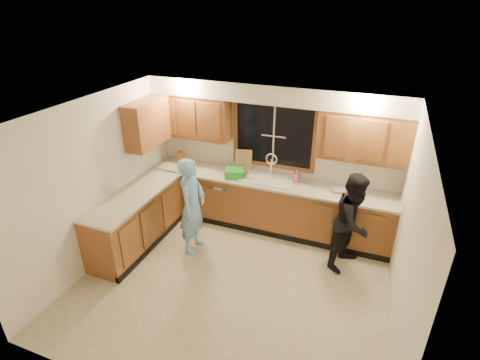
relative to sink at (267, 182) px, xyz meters
name	(u,v)px	position (x,y,z in m)	size (l,w,h in m)	color
floor	(232,283)	(0.00, -1.60, -0.86)	(4.20, 4.20, 0.00)	#C0B694
ceiling	(229,114)	(0.00, -1.60, 1.64)	(4.20, 4.20, 0.00)	silver
wall_back	(273,155)	(0.00, 0.30, 0.39)	(4.20, 4.20, 0.00)	white
wall_left	(99,182)	(-2.10, -1.60, 0.39)	(3.80, 3.80, 0.00)	white
wall_right	(406,244)	(2.10, -1.60, 0.39)	(3.80, 3.80, 0.00)	white
base_cabinets_back	(266,204)	(0.00, 0.00, -0.42)	(4.20, 0.60, 0.88)	brown
base_cabinets_left	(137,220)	(-1.80, -1.25, -0.42)	(0.60, 1.90, 0.88)	brown
countertop_back	(267,181)	(0.00, -0.02, 0.04)	(4.20, 0.63, 0.04)	beige
countertop_left	(134,196)	(-1.79, -1.25, 0.04)	(0.63, 1.90, 0.04)	beige
upper_cabinets_left	(193,116)	(-1.43, 0.13, 0.96)	(1.35, 0.33, 0.75)	brown
upper_cabinets_right	(364,137)	(1.43, 0.13, 0.96)	(1.35, 0.33, 0.75)	brown
upper_cabinets_return	(147,123)	(-1.94, -0.48, 0.96)	(0.33, 0.90, 0.75)	brown
soffit	(273,93)	(0.00, 0.12, 1.49)	(4.20, 0.35, 0.30)	silver
window_frame	(274,136)	(0.00, 0.29, 0.74)	(1.44, 0.03, 1.14)	black
sink	(267,182)	(0.00, 0.00, 0.00)	(0.86, 0.52, 0.57)	white
dishwasher	(222,197)	(-0.85, -0.01, -0.45)	(0.60, 0.56, 0.82)	white
stove	(114,239)	(-1.80, -1.82, -0.41)	(0.58, 0.75, 0.90)	white
man	(192,206)	(-0.87, -1.05, -0.07)	(0.58, 0.38, 1.58)	#7AB7E7
woman	(354,222)	(1.49, -0.54, -0.11)	(0.74, 0.57, 1.52)	black
knife_block	(181,158)	(-1.67, 0.04, 0.17)	(0.13, 0.11, 0.23)	brown
cutting_board	(244,160)	(-0.50, 0.19, 0.25)	(0.29, 0.02, 0.38)	tan
dish_crate	(235,173)	(-0.56, -0.09, 0.13)	(0.31, 0.29, 0.15)	green
soap_bottle	(297,175)	(0.47, 0.12, 0.16)	(0.10, 0.10, 0.21)	#DA538E
bowl	(338,190)	(1.17, 0.00, 0.08)	(0.21, 0.21, 0.05)	silver
can_left	(246,175)	(-0.36, -0.09, 0.12)	(0.07, 0.07, 0.12)	#C4B897
can_right	(247,176)	(-0.32, -0.11, 0.12)	(0.07, 0.07, 0.13)	#C4B897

